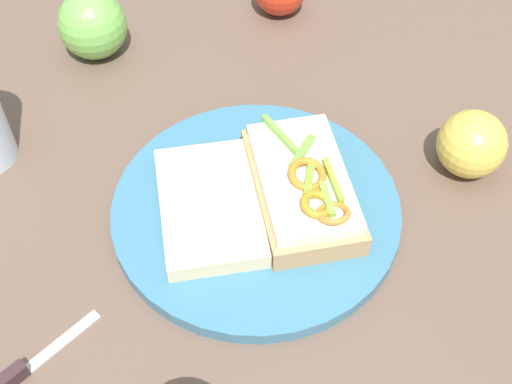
{
  "coord_description": "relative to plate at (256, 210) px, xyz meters",
  "views": [
    {
      "loc": [
        0.33,
        -0.25,
        0.54
      ],
      "look_at": [
        0.0,
        0.0,
        0.04
      ],
      "focal_mm": 47.59,
      "sensor_mm": 36.0,
      "label": 1
    }
  ],
  "objects": [
    {
      "name": "plate",
      "position": [
        0.0,
        0.0,
        0.0
      ],
      "size": [
        0.29,
        0.29,
        0.02
      ],
      "primitive_type": "cylinder",
      "color": "teal",
      "rests_on": "ground_plane"
    },
    {
      "name": "knife",
      "position": [
        0.02,
        -0.27,
        -0.0
      ],
      "size": [
        0.03,
        0.13,
        0.02
      ],
      "rotation": [
        0.0,
        0.0,
        1.74
      ],
      "color": "silver",
      "rests_on": "ground_plane"
    },
    {
      "name": "ground_plane",
      "position": [
        0.0,
        0.0,
        -0.01
      ],
      "size": [
        2.0,
        2.0,
        0.0
      ],
      "primitive_type": "plane",
      "color": "brown",
      "rests_on": "ground"
    },
    {
      "name": "sandwich",
      "position": [
        0.02,
        0.04,
        0.03
      ],
      "size": [
        0.18,
        0.15,
        0.05
      ],
      "rotation": [
        0.0,
        0.0,
        5.84
      ],
      "color": "tan",
      "rests_on": "plate"
    },
    {
      "name": "apple_2",
      "position": [
        -0.32,
        -0.01,
        0.03
      ],
      "size": [
        0.11,
        0.11,
        0.08
      ],
      "primitive_type": "sphere",
      "rotation": [
        0.0,
        0.0,
        4.26
      ],
      "color": "#6EB34B",
      "rests_on": "ground_plane"
    },
    {
      "name": "bread_slice_side",
      "position": [
        -0.02,
        -0.04,
        0.02
      ],
      "size": [
        0.18,
        0.15,
        0.02
      ],
      "primitive_type": "cube",
      "rotation": [
        0.0,
        0.0,
        5.82
      ],
      "color": "beige",
      "rests_on": "plate"
    },
    {
      "name": "apple_4",
      "position": [
        0.08,
        0.22,
        0.03
      ],
      "size": [
        0.08,
        0.08,
        0.07
      ],
      "primitive_type": "sphere",
      "rotation": [
        0.0,
        0.0,
        6.09
      ],
      "color": "gold",
      "rests_on": "ground_plane"
    }
  ]
}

